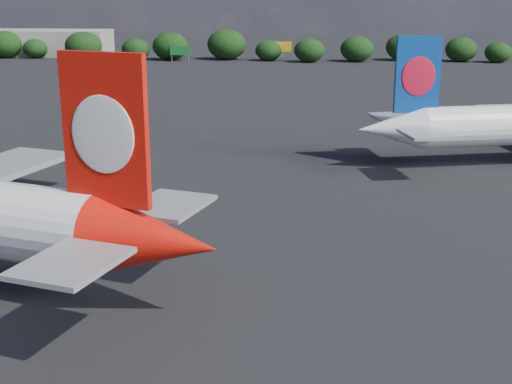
{
  "coord_description": "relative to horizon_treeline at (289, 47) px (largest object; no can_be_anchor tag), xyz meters",
  "views": [
    {
      "loc": [
        19.26,
        -33.79,
        21.26
      ],
      "look_at": [
        16.0,
        12.0,
        8.0
      ],
      "focal_mm": 50.0,
      "sensor_mm": 36.0,
      "label": 1
    }
  ],
  "objects": [
    {
      "name": "billboard_yellow",
      "position": [
        -1.82,
        1.39,
        -0.09
      ],
      "size": [
        5.0,
        0.3,
        5.5
      ],
      "color": "yellow",
      "rests_on": "ground"
    },
    {
      "name": "highway_sign",
      "position": [
        -31.82,
        -4.61,
        -0.83
      ],
      "size": [
        6.0,
        0.3,
        4.5
      ],
      "color": "#136123",
      "rests_on": "ground"
    },
    {
      "name": "terminal_building",
      "position": [
        -78.82,
        11.39,
        0.05
      ],
      "size": [
        42.0,
        16.0,
        8.0
      ],
      "color": "gray",
      "rests_on": "ground"
    },
    {
      "name": "ground",
      "position": [
        -13.82,
        -120.61,
        -3.95
      ],
      "size": [
        500.0,
        500.0,
        0.0
      ],
      "primitive_type": "plane",
      "color": "black",
      "rests_on": "ground"
    },
    {
      "name": "horizon_treeline",
      "position": [
        0.0,
        0.0,
        0.0
      ],
      "size": [
        204.84,
        15.78,
        9.08
      ],
      "color": "black",
      "rests_on": "ground"
    }
  ]
}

